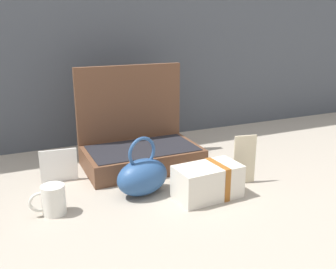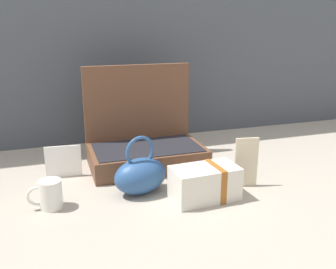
% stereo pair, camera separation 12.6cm
% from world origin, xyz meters
% --- Properties ---
extents(ground_plane, '(6.00, 6.00, 0.00)m').
position_xyz_m(ground_plane, '(0.00, 0.00, 0.00)').
color(ground_plane, '#9E9384').
extents(open_suitcase, '(0.44, 0.28, 0.39)m').
position_xyz_m(open_suitcase, '(-0.05, 0.21, 0.09)').
color(open_suitcase, brown).
rests_on(open_suitcase, ground_plane).
extents(teal_pouch_handbag, '(0.21, 0.16, 0.20)m').
position_xyz_m(teal_pouch_handbag, '(-0.13, -0.05, 0.06)').
color(teal_pouch_handbag, '#284C7F').
rests_on(teal_pouch_handbag, ground_plane).
extents(cream_toiletry_bag, '(0.22, 0.13, 0.11)m').
position_xyz_m(cream_toiletry_bag, '(0.06, -0.16, 0.05)').
color(cream_toiletry_bag, silver).
rests_on(cream_toiletry_bag, ground_plane).
extents(coffee_mug, '(0.11, 0.07, 0.09)m').
position_xyz_m(coffee_mug, '(-0.42, -0.07, 0.05)').
color(coffee_mug, silver).
rests_on(coffee_mug, ground_plane).
extents(info_card_left, '(0.08, 0.02, 0.18)m').
position_xyz_m(info_card_left, '(0.23, -0.11, 0.09)').
color(info_card_left, beige).
rests_on(info_card_left, ground_plane).
extents(poster_card_right, '(0.13, 0.02, 0.12)m').
position_xyz_m(poster_card_right, '(-0.37, 0.17, 0.06)').
color(poster_card_right, white).
rests_on(poster_card_right, ground_plane).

